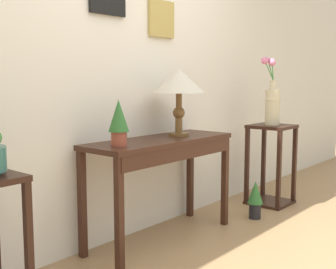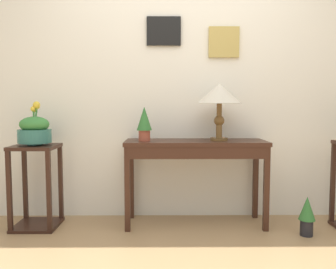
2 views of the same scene
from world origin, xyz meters
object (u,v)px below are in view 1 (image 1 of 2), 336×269
(console_table, at_px, (163,153))
(pedestal_stand_right, at_px, (271,165))
(potted_plant_floor, at_px, (255,198))
(flower_vase_tall_right, at_px, (272,101))
(potted_plant_on_console, at_px, (119,121))
(table_lamp, at_px, (179,83))

(console_table, distance_m, pedestal_stand_right, 1.43)
(console_table, relative_size, potted_plant_floor, 3.77)
(console_table, xyz_separation_m, flower_vase_tall_right, (1.39, -0.14, 0.34))
(potted_plant_on_console, height_order, pedestal_stand_right, potted_plant_on_console)
(potted_plant_on_console, xyz_separation_m, pedestal_stand_right, (1.84, -0.13, -0.54))
(potted_plant_floor, bearing_deg, flower_vase_tall_right, 13.68)
(table_lamp, relative_size, potted_plant_floor, 1.54)
(table_lamp, distance_m, potted_plant_on_console, 0.70)
(console_table, distance_m, potted_plant_floor, 1.04)
(console_table, relative_size, table_lamp, 2.44)
(table_lamp, distance_m, potted_plant_floor, 1.22)
(potted_plant_on_console, bearing_deg, flower_vase_tall_right, -4.05)
(potted_plant_floor, bearing_deg, console_table, 163.33)
(console_table, relative_size, pedestal_stand_right, 1.62)
(console_table, xyz_separation_m, potted_plant_on_console, (-0.45, -0.01, 0.27))
(potted_plant_on_console, distance_m, pedestal_stand_right, 1.93)
(console_table, relative_size, potted_plant_on_console, 4.14)
(potted_plant_on_console, distance_m, flower_vase_tall_right, 1.85)
(pedestal_stand_right, height_order, potted_plant_floor, pedestal_stand_right)
(potted_plant_on_console, bearing_deg, console_table, 1.75)
(console_table, relative_size, flower_vase_tall_right, 1.95)
(table_lamp, bearing_deg, pedestal_stand_right, -8.23)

